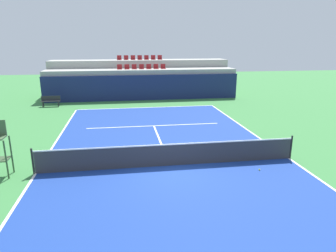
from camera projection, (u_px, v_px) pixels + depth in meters
ground_plane at (170, 166)px, 12.89m from camera, size 80.00×80.00×0.00m
court_surface at (170, 166)px, 12.89m from camera, size 11.00×24.00×0.01m
baseline_far at (146, 108)px, 24.27m from camera, size 11.00×0.10×0.00m
sideline_left at (36, 174)px, 12.09m from camera, size 0.10×24.00×0.00m
sideline_right at (289, 158)px, 13.69m from camera, size 0.10×24.00×0.00m
service_line_far at (154, 126)px, 18.98m from camera, size 8.26×0.10×0.00m
centre_service_line at (160, 142)px, 15.94m from camera, size 0.10×6.40×0.00m
back_wall at (143, 88)px, 27.13m from camera, size 17.42×0.30×2.25m
stands_tier_lower at (142, 83)px, 28.36m from camera, size 17.42×2.40×2.66m
stands_tier_upper at (140, 77)px, 30.55m from camera, size 17.42×2.40×3.37m
seating_row_lower at (142, 68)px, 28.06m from camera, size 4.48×0.44×0.44m
seating_row_upper at (140, 58)px, 30.16m from camera, size 4.48×0.44×0.44m
tennis_net at (170, 155)px, 12.76m from camera, size 11.08×0.08×1.07m
player_bench at (51, 100)px, 24.61m from camera, size 1.50×0.40×0.85m
tennis_ball_0 at (259, 170)px, 12.39m from camera, size 0.07×0.07×0.07m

